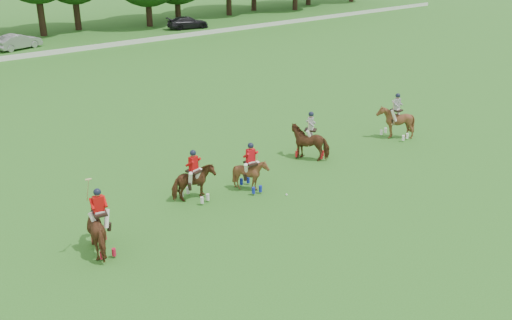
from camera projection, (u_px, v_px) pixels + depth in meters
ground at (327, 225)px, 21.86m from camera, size 180.00×180.00×0.00m
boundary_rail at (10, 58)px, 49.10m from camera, size 120.00×0.10×0.44m
car_mid at (18, 42)px, 53.42m from camera, size 4.60×2.75×1.43m
car_right at (188, 23)px, 64.43m from camera, size 4.96×2.78×1.36m
polo_red_a at (101, 229)px, 19.78m from camera, size 1.31×2.17×2.95m
polo_red_b at (194, 183)px, 23.58m from camera, size 1.78×1.63×2.24m
polo_red_c at (251, 174)px, 24.52m from camera, size 1.35×1.47×2.17m
polo_stripe_a at (310, 141)px, 27.95m from camera, size 1.91×2.14×2.38m
polo_stripe_b at (395, 122)px, 30.60m from camera, size 1.70×1.85×2.49m
polo_ball at (287, 195)px, 24.24m from camera, size 0.09×0.09×0.09m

